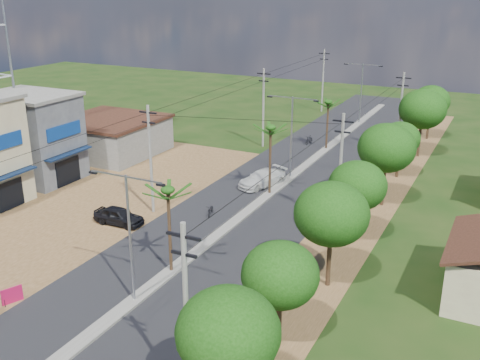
# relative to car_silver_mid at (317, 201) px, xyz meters

# --- Properties ---
(ground) EXTENTS (160.00, 160.00, 0.00)m
(ground) POSITION_rel_car_silver_mid_xyz_m (-5.00, -18.49, -0.78)
(ground) COLOR black
(ground) RESTS_ON ground
(road) EXTENTS (12.00, 110.00, 0.04)m
(road) POSITION_rel_car_silver_mid_xyz_m (-5.00, -3.49, -0.76)
(road) COLOR black
(road) RESTS_ON ground
(median) EXTENTS (1.00, 90.00, 0.18)m
(median) POSITION_rel_car_silver_mid_xyz_m (-5.00, -0.49, -0.69)
(median) COLOR #605E56
(median) RESTS_ON ground
(dirt_lot_west) EXTENTS (18.00, 46.00, 0.04)m
(dirt_lot_west) POSITION_rel_car_silver_mid_xyz_m (-20.00, -10.49, -0.76)
(dirt_lot_west) COLOR #4F3B1B
(dirt_lot_west) RESTS_ON ground
(dirt_shoulder_east) EXTENTS (5.00, 90.00, 0.03)m
(dirt_shoulder_east) POSITION_rel_car_silver_mid_xyz_m (3.50, -3.49, -0.76)
(dirt_shoulder_east) COLOR #4F3B1B
(dirt_shoulder_east) RESTS_ON ground
(shophouse_grey) EXTENTS (9.00, 6.40, 8.30)m
(shophouse_grey) POSITION_rel_car_silver_mid_xyz_m (-26.98, -4.49, 3.39)
(shophouse_grey) COLOR #43454A
(shophouse_grey) RESTS_ON ground
(low_shed) EXTENTS (10.40, 10.40, 3.95)m
(low_shed) POSITION_rel_car_silver_mid_xyz_m (-26.00, 5.51, 1.19)
(low_shed) COLOR #605E56
(low_shed) RESTS_ON ground
(tree_east_a) EXTENTS (4.40, 4.40, 6.37)m
(tree_east_a) POSITION_rel_car_silver_mid_xyz_m (4.50, -24.49, 3.71)
(tree_east_a) COLOR black
(tree_east_a) RESTS_ON ground
(tree_east_b) EXTENTS (4.00, 4.00, 5.83)m
(tree_east_b) POSITION_rel_car_silver_mid_xyz_m (4.30, -18.49, 3.34)
(tree_east_b) COLOR black
(tree_east_b) RESTS_ON ground
(tree_east_c) EXTENTS (4.60, 4.60, 6.83)m
(tree_east_c) POSITION_rel_car_silver_mid_xyz_m (4.70, -11.49, 4.09)
(tree_east_c) COLOR black
(tree_east_c) RESTS_ON ground
(tree_east_d) EXTENTS (4.20, 4.20, 6.13)m
(tree_east_d) POSITION_rel_car_silver_mid_xyz_m (4.40, -4.49, 3.56)
(tree_east_d) COLOR black
(tree_east_d) RESTS_ON ground
(tree_east_e) EXTENTS (4.80, 4.80, 7.14)m
(tree_east_e) POSITION_rel_car_silver_mid_xyz_m (4.60, 3.51, 4.31)
(tree_east_e) COLOR black
(tree_east_e) RESTS_ON ground
(tree_east_f) EXTENTS (3.80, 3.80, 5.52)m
(tree_east_f) POSITION_rel_car_silver_mid_xyz_m (4.20, 11.51, 3.11)
(tree_east_f) COLOR black
(tree_east_f) RESTS_ON ground
(tree_east_g) EXTENTS (5.00, 5.00, 7.38)m
(tree_east_g) POSITION_rel_car_silver_mid_xyz_m (4.80, 19.51, 4.46)
(tree_east_g) COLOR black
(tree_east_g) RESTS_ON ground
(tree_east_h) EXTENTS (4.40, 4.40, 6.52)m
(tree_east_h) POSITION_rel_car_silver_mid_xyz_m (4.50, 27.51, 3.86)
(tree_east_h) COLOR black
(tree_east_h) RESTS_ON ground
(palm_median_near) EXTENTS (2.00, 2.00, 6.15)m
(palm_median_near) POSITION_rel_car_silver_mid_xyz_m (-5.00, -14.49, 4.76)
(palm_median_near) COLOR black
(palm_median_near) RESTS_ON ground
(palm_median_mid) EXTENTS (2.00, 2.00, 6.55)m
(palm_median_mid) POSITION_rel_car_silver_mid_xyz_m (-5.00, 1.51, 5.12)
(palm_median_mid) COLOR black
(palm_median_mid) RESTS_ON ground
(palm_median_far) EXTENTS (2.00, 2.00, 5.85)m
(palm_median_far) POSITION_rel_car_silver_mid_xyz_m (-5.00, 17.51, 4.48)
(palm_median_far) COLOR black
(palm_median_far) RESTS_ON ground
(streetlight_near) EXTENTS (5.10, 0.18, 8.00)m
(streetlight_near) POSITION_rel_car_silver_mid_xyz_m (-5.00, -18.49, 4.01)
(streetlight_near) COLOR gray
(streetlight_near) RESTS_ON ground
(streetlight_mid) EXTENTS (5.10, 0.18, 8.00)m
(streetlight_mid) POSITION_rel_car_silver_mid_xyz_m (-5.00, 6.51, 4.01)
(streetlight_mid) COLOR gray
(streetlight_mid) RESTS_ON ground
(streetlight_far) EXTENTS (5.10, 0.18, 8.00)m
(streetlight_far) POSITION_rel_car_silver_mid_xyz_m (-5.00, 31.51, 4.01)
(streetlight_far) COLOR gray
(streetlight_far) RESTS_ON ground
(utility_pole_w_b) EXTENTS (1.60, 0.24, 9.00)m
(utility_pole_w_b) POSITION_rel_car_silver_mid_xyz_m (-12.00, -6.49, 3.98)
(utility_pole_w_b) COLOR #605E56
(utility_pole_w_b) RESTS_ON ground
(utility_pole_w_c) EXTENTS (1.60, 0.24, 9.00)m
(utility_pole_w_c) POSITION_rel_car_silver_mid_xyz_m (-12.00, 15.51, 3.98)
(utility_pole_w_c) COLOR #605E56
(utility_pole_w_c) RESTS_ON ground
(utility_pole_w_d) EXTENTS (1.60, 0.24, 9.00)m
(utility_pole_w_d) POSITION_rel_car_silver_mid_xyz_m (-12.00, 36.51, 3.98)
(utility_pole_w_d) COLOR #605E56
(utility_pole_w_d) RESTS_ON ground
(utility_pole_e_a) EXTENTS (1.60, 0.24, 9.00)m
(utility_pole_e_a) POSITION_rel_car_silver_mid_xyz_m (2.50, -24.49, 3.98)
(utility_pole_e_a) COLOR #605E56
(utility_pole_e_a) RESTS_ON ground
(utility_pole_e_b) EXTENTS (1.60, 0.24, 9.00)m
(utility_pole_e_b) POSITION_rel_car_silver_mid_xyz_m (2.50, -2.49, 3.98)
(utility_pole_e_b) COLOR #605E56
(utility_pole_e_b) RESTS_ON ground
(utility_pole_e_c) EXTENTS (1.60, 0.24, 9.00)m
(utility_pole_e_c) POSITION_rel_car_silver_mid_xyz_m (2.50, 19.51, 3.98)
(utility_pole_e_c) COLOR #605E56
(utility_pole_e_c) RESTS_ON ground
(car_silver_mid) EXTENTS (2.94, 4.99, 1.55)m
(car_silver_mid) POSITION_rel_car_silver_mid_xyz_m (0.00, 0.00, 0.00)
(car_silver_mid) COLOR #A2A3AA
(car_silver_mid) RESTS_ON ground
(car_white_far) EXTENTS (3.77, 5.46, 1.47)m
(car_white_far) POSITION_rel_car_silver_mid_xyz_m (-6.50, 3.21, -0.04)
(car_white_far) COLOR #B9B9B4
(car_white_far) RESTS_ON ground
(car_parked_dark) EXTENTS (4.15, 1.77, 1.40)m
(car_parked_dark) POSITION_rel_car_silver_mid_xyz_m (-12.91, -9.82, -0.08)
(car_parked_dark) COLOR black
(car_parked_dark) RESTS_ON ground
(moto_rider_east) EXTENTS (0.78, 2.00, 1.03)m
(moto_rider_east) POSITION_rel_car_silver_mid_xyz_m (0.20, -19.07, -0.26)
(moto_rider_east) COLOR black
(moto_rider_east) RESTS_ON ground
(moto_rider_west_a) EXTENTS (1.09, 1.83, 0.91)m
(moto_rider_west_a) POSITION_rel_car_silver_mid_xyz_m (-7.38, -5.01, -0.32)
(moto_rider_west_a) COLOR black
(moto_rider_west_a) RESTS_ON ground
(moto_rider_west_b) EXTENTS (0.69, 1.76, 1.03)m
(moto_rider_west_b) POSITION_rel_car_silver_mid_xyz_m (-7.52, 18.71, -0.26)
(moto_rider_west_b) COLOR black
(moto_rider_west_b) RESTS_ON ground
(roadside_sign) EXTENTS (0.58, 1.19, 1.04)m
(roadside_sign) POSITION_rel_car_silver_mid_xyz_m (-11.37, -21.85, -0.26)
(roadside_sign) COLOR #9C0E3B
(roadside_sign) RESTS_ON ground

